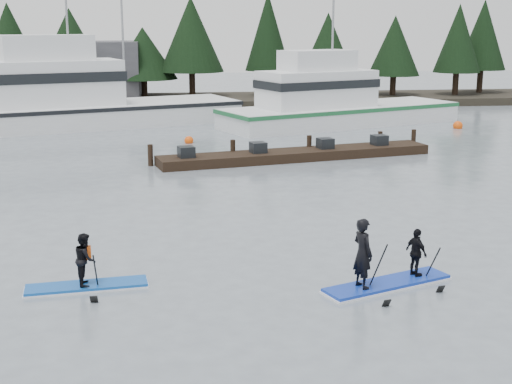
{
  "coord_description": "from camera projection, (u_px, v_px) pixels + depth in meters",
  "views": [
    {
      "loc": [
        -2.74,
        -16.26,
        6.42
      ],
      "look_at": [
        0.0,
        6.0,
        1.1
      ],
      "focal_mm": 50.0,
      "sensor_mm": 36.0,
      "label": 1
    }
  ],
  "objects": [
    {
      "name": "buoy_c",
      "position": [
        458.0,
        128.0,
        44.69
      ],
      "size": [
        0.6,
        0.6,
        0.6
      ],
      "primitive_type": "sphere",
      "color": "#E84D0B",
      "rests_on": "ground"
    },
    {
      "name": "fishing_boat_large",
      "position": [
        78.0,
        114.0,
        45.35
      ],
      "size": [
        20.02,
        11.43,
        10.72
      ],
      "rotation": [
        0.0,
        0.0,
        0.34
      ],
      "color": "white",
      "rests_on": "ground"
    },
    {
      "name": "buoy_b",
      "position": [
        189.0,
        143.0,
        39.21
      ],
      "size": [
        0.5,
        0.5,
        0.5
      ],
      "primitive_type": "sphere",
      "color": "#E84D0B",
      "rests_on": "ground"
    },
    {
      "name": "paddleboard_duo",
      "position": [
        385.0,
        263.0,
        17.65
      ],
      "size": [
        3.51,
        2.02,
        2.33
      ],
      "rotation": [
        0.0,
        0.0,
        0.38
      ],
      "color": "#1131A2",
      "rests_on": "ground"
    },
    {
      "name": "treeline",
      "position": [
        202.0,
        104.0,
        58.07
      ],
      "size": [
        60.0,
        4.0,
        8.0
      ],
      "primitive_type": null,
      "color": "black",
      "rests_on": "ground"
    },
    {
      "name": "waterfront_building",
      "position": [
        28.0,
        73.0,
        57.77
      ],
      "size": [
        18.0,
        6.0,
        5.0
      ],
      "primitive_type": "cube",
      "color": "#4C4C51",
      "rests_on": "ground"
    },
    {
      "name": "far_shore",
      "position": [
        202.0,
        101.0,
        58.01
      ],
      "size": [
        70.0,
        8.0,
        0.6
      ],
      "primitive_type": "cube",
      "color": "#2D281E",
      "rests_on": "ground"
    },
    {
      "name": "paddleboard_solo",
      "position": [
        86.0,
        268.0,
        17.59
      ],
      "size": [
        3.03,
        1.17,
        1.87
      ],
      "rotation": [
        0.0,
        0.0,
        0.12
      ],
      "color": "#114CA3",
      "rests_on": "ground"
    },
    {
      "name": "fishing_boat_medium",
      "position": [
        335.0,
        115.0,
        45.96
      ],
      "size": [
        16.55,
        10.25,
        9.32
      ],
      "rotation": [
        0.0,
        0.0,
        0.39
      ],
      "color": "white",
      "rests_on": "ground"
    },
    {
      "name": "ground",
      "position": [
        286.0,
        291.0,
        17.51
      ],
      "size": [
        160.0,
        160.0,
        0.0
      ],
      "primitive_type": "plane",
      "color": "slate",
      "rests_on": "ground"
    },
    {
      "name": "floating_dock",
      "position": [
        297.0,
        155.0,
        34.46
      ],
      "size": [
        13.68,
        4.8,
        0.45
      ],
      "primitive_type": "cube",
      "rotation": [
        0.0,
        0.0,
        0.22
      ],
      "color": "black",
      "rests_on": "ground"
    }
  ]
}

